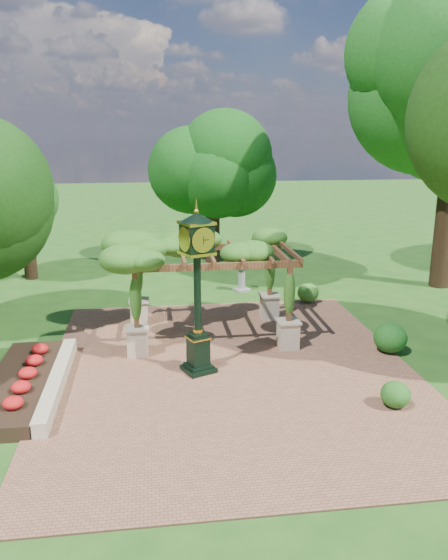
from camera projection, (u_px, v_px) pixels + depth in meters
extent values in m
plane|color=#1E4714|center=(237.00, 387.00, 14.18)|extent=(120.00, 120.00, 0.00)
cube|color=brown|center=(231.00, 370.00, 15.13)|extent=(10.00, 12.00, 0.04)
cube|color=#C6B793|center=(57.00, 381.00, 14.01)|extent=(0.35, 5.00, 0.40)
cube|color=red|center=(21.00, 384.00, 13.90)|extent=(1.50, 5.00, 0.36)
cube|color=black|center=(198.00, 369.00, 15.01)|extent=(1.03, 1.03, 0.12)
cube|color=black|center=(198.00, 351.00, 14.87)|extent=(0.64, 0.64, 0.88)
cube|color=gold|center=(198.00, 337.00, 14.76)|extent=(0.72, 0.72, 0.04)
cylinder|color=black|center=(197.00, 292.00, 14.43)|extent=(0.26, 0.26, 2.25)
cube|color=black|center=(197.00, 238.00, 14.04)|extent=(0.90, 0.90, 0.69)
cylinder|color=white|center=(203.00, 240.00, 13.75)|extent=(0.55, 0.26, 0.59)
cone|color=black|center=(196.00, 217.00, 13.90)|extent=(1.15, 1.15, 0.24)
sphere|color=gold|center=(196.00, 211.00, 13.86)|extent=(0.14, 0.14, 0.14)
cube|color=#C0AF8F|center=(138.00, 342.00, 16.00)|extent=(0.59, 0.59, 0.82)
cube|color=brown|center=(136.00, 300.00, 15.67)|extent=(0.15, 0.15, 1.68)
cube|color=#C0AF8F|center=(288.00, 334.00, 16.57)|extent=(0.59, 0.59, 0.82)
cube|color=brown|center=(289.00, 294.00, 16.23)|extent=(0.15, 0.15, 1.68)
cube|color=#C0AF8F|center=(139.00, 312.00, 18.61)|extent=(0.59, 0.59, 0.82)
cube|color=brown|center=(138.00, 276.00, 18.27)|extent=(0.15, 0.15, 1.68)
cube|color=#C0AF8F|center=(269.00, 307.00, 19.17)|extent=(0.59, 0.59, 0.82)
cube|color=brown|center=(270.00, 271.00, 18.83)|extent=(0.15, 0.15, 1.68)
cube|color=brown|center=(214.00, 267.00, 15.71)|extent=(5.25, 0.15, 0.20)
cube|color=brown|center=(205.00, 247.00, 18.31)|extent=(5.25, 0.15, 0.20)
ellipsoid|color=#2A5819|center=(209.00, 249.00, 16.95)|extent=(5.27, 3.28, 0.91)
cube|color=gray|center=(242.00, 289.00, 22.73)|extent=(0.75, 0.75, 0.10)
cylinder|color=gray|center=(242.00, 279.00, 22.61)|extent=(0.38, 0.38, 0.93)
cylinder|color=gray|center=(242.00, 267.00, 22.48)|extent=(0.71, 0.71, 0.05)
ellipsoid|color=#205418|center=(395.00, 394.00, 12.98)|extent=(0.90, 0.90, 0.64)
ellipsoid|color=#184D15|center=(390.00, 338.00, 16.20)|extent=(1.17, 1.17, 0.88)
ellipsoid|color=#316B1F|center=(308.00, 293.00, 20.99)|extent=(0.98, 0.98, 0.74)
cylinder|color=black|center=(29.00, 252.00, 24.32)|extent=(0.57, 0.57, 2.44)
ellipsoid|color=#235919|center=(22.00, 181.00, 23.49)|extent=(3.31, 3.31, 3.85)
cylinder|color=#321F14|center=(213.00, 232.00, 27.47)|extent=(0.73, 0.73, 3.08)
ellipsoid|color=#103E0F|center=(212.00, 151.00, 26.43)|extent=(4.23, 4.23, 4.86)
cylinder|color=black|center=(444.00, 235.00, 22.86)|extent=(0.84, 0.84, 4.41)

